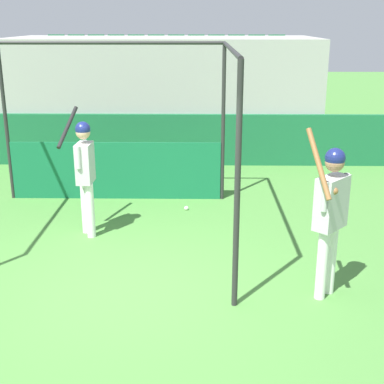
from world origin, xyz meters
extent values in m
plane|color=#477F38|center=(0.00, 0.00, 0.00)|extent=(60.00, 60.00, 0.00)
cube|color=#196038|center=(0.00, 6.18, 0.60)|extent=(24.00, 0.12, 1.19)
cube|color=#9E9E99|center=(0.00, 7.84, 1.42)|extent=(7.60, 3.20, 2.84)
cube|color=#195B33|center=(-3.03, 6.64, 1.24)|extent=(0.45, 0.40, 0.10)
cube|color=#195B33|center=(-3.03, 6.82, 1.47)|extent=(0.45, 0.06, 0.40)
cube|color=#195B33|center=(-2.48, 6.64, 1.24)|extent=(0.45, 0.40, 0.10)
cube|color=#195B33|center=(-2.48, 6.82, 1.47)|extent=(0.45, 0.06, 0.40)
cube|color=#195B33|center=(-1.93, 6.64, 1.24)|extent=(0.45, 0.40, 0.10)
cube|color=#195B33|center=(-1.93, 6.82, 1.47)|extent=(0.45, 0.06, 0.40)
cube|color=#195B33|center=(-1.38, 6.64, 1.24)|extent=(0.45, 0.40, 0.10)
cube|color=#195B33|center=(-1.38, 6.82, 1.47)|extent=(0.45, 0.06, 0.40)
cube|color=#195B33|center=(-0.83, 6.64, 1.24)|extent=(0.45, 0.40, 0.10)
cube|color=#195B33|center=(-0.83, 6.82, 1.47)|extent=(0.45, 0.06, 0.40)
cube|color=#195B33|center=(-0.28, 6.64, 1.24)|extent=(0.45, 0.40, 0.10)
cube|color=#195B33|center=(-0.28, 6.82, 1.47)|extent=(0.45, 0.06, 0.40)
cube|color=#195B33|center=(0.27, 6.64, 1.24)|extent=(0.45, 0.40, 0.10)
cube|color=#195B33|center=(0.27, 6.82, 1.47)|extent=(0.45, 0.06, 0.40)
cube|color=#195B33|center=(0.83, 6.64, 1.24)|extent=(0.45, 0.40, 0.10)
cube|color=#195B33|center=(0.83, 6.82, 1.47)|extent=(0.45, 0.06, 0.40)
cube|color=#195B33|center=(1.38, 6.64, 1.24)|extent=(0.45, 0.40, 0.10)
cube|color=#195B33|center=(1.38, 6.82, 1.47)|extent=(0.45, 0.06, 0.40)
cube|color=#195B33|center=(1.92, 6.64, 1.24)|extent=(0.45, 0.40, 0.10)
cube|color=#195B33|center=(1.92, 6.82, 1.47)|extent=(0.45, 0.06, 0.40)
cube|color=#195B33|center=(2.47, 6.64, 1.24)|extent=(0.45, 0.40, 0.10)
cube|color=#195B33|center=(2.47, 6.82, 1.47)|extent=(0.45, 0.06, 0.40)
cube|color=#195B33|center=(3.03, 6.64, 1.24)|extent=(0.45, 0.40, 0.10)
cube|color=#195B33|center=(3.03, 6.82, 1.47)|extent=(0.45, 0.06, 0.40)
cube|color=#195B33|center=(-3.03, 7.44, 1.64)|extent=(0.45, 0.40, 0.10)
cube|color=#195B33|center=(-3.03, 7.62, 1.87)|extent=(0.45, 0.06, 0.40)
cube|color=#195B33|center=(-2.48, 7.44, 1.64)|extent=(0.45, 0.40, 0.10)
cube|color=#195B33|center=(-2.48, 7.62, 1.87)|extent=(0.45, 0.06, 0.40)
cube|color=#195B33|center=(-1.93, 7.44, 1.64)|extent=(0.45, 0.40, 0.10)
cube|color=#195B33|center=(-1.93, 7.62, 1.87)|extent=(0.45, 0.06, 0.40)
cube|color=#195B33|center=(-1.38, 7.44, 1.64)|extent=(0.45, 0.40, 0.10)
cube|color=#195B33|center=(-1.38, 7.62, 1.87)|extent=(0.45, 0.06, 0.40)
cube|color=#195B33|center=(-0.83, 7.44, 1.64)|extent=(0.45, 0.40, 0.10)
cube|color=#195B33|center=(-0.83, 7.62, 1.87)|extent=(0.45, 0.06, 0.40)
cube|color=#195B33|center=(-0.28, 7.44, 1.64)|extent=(0.45, 0.40, 0.10)
cube|color=#195B33|center=(-0.28, 7.62, 1.87)|extent=(0.45, 0.06, 0.40)
cube|color=#195B33|center=(0.27, 7.44, 1.64)|extent=(0.45, 0.40, 0.10)
cube|color=#195B33|center=(0.27, 7.62, 1.87)|extent=(0.45, 0.06, 0.40)
cube|color=#195B33|center=(0.83, 7.44, 1.64)|extent=(0.45, 0.40, 0.10)
cube|color=#195B33|center=(0.83, 7.62, 1.87)|extent=(0.45, 0.06, 0.40)
cube|color=#195B33|center=(1.38, 7.44, 1.64)|extent=(0.45, 0.40, 0.10)
cube|color=#195B33|center=(1.38, 7.62, 1.87)|extent=(0.45, 0.06, 0.40)
cube|color=#195B33|center=(1.92, 7.44, 1.64)|extent=(0.45, 0.40, 0.10)
cube|color=#195B33|center=(1.92, 7.62, 1.87)|extent=(0.45, 0.06, 0.40)
cube|color=#195B33|center=(2.47, 7.44, 1.64)|extent=(0.45, 0.40, 0.10)
cube|color=#195B33|center=(2.47, 7.62, 1.87)|extent=(0.45, 0.06, 0.40)
cube|color=#195B33|center=(3.03, 7.44, 1.64)|extent=(0.45, 0.40, 0.10)
cube|color=#195B33|center=(3.03, 7.62, 1.87)|extent=(0.45, 0.06, 0.40)
cube|color=#195B33|center=(-3.03, 8.24, 2.04)|extent=(0.45, 0.40, 0.10)
cube|color=#195B33|center=(-3.03, 8.42, 2.27)|extent=(0.45, 0.06, 0.40)
cube|color=#195B33|center=(-2.48, 8.24, 2.04)|extent=(0.45, 0.40, 0.10)
cube|color=#195B33|center=(-2.48, 8.42, 2.27)|extent=(0.45, 0.06, 0.40)
cube|color=#195B33|center=(-1.93, 8.24, 2.04)|extent=(0.45, 0.40, 0.10)
cube|color=#195B33|center=(-1.93, 8.42, 2.27)|extent=(0.45, 0.06, 0.40)
cube|color=#195B33|center=(-1.38, 8.24, 2.04)|extent=(0.45, 0.40, 0.10)
cube|color=#195B33|center=(-1.38, 8.42, 2.27)|extent=(0.45, 0.06, 0.40)
cube|color=#195B33|center=(-0.83, 8.24, 2.04)|extent=(0.45, 0.40, 0.10)
cube|color=#195B33|center=(-0.83, 8.42, 2.27)|extent=(0.45, 0.06, 0.40)
cube|color=#195B33|center=(-0.28, 8.24, 2.04)|extent=(0.45, 0.40, 0.10)
cube|color=#195B33|center=(-0.28, 8.42, 2.27)|extent=(0.45, 0.06, 0.40)
cube|color=#195B33|center=(0.27, 8.24, 2.04)|extent=(0.45, 0.40, 0.10)
cube|color=#195B33|center=(0.27, 8.42, 2.27)|extent=(0.45, 0.06, 0.40)
cube|color=#195B33|center=(0.83, 8.24, 2.04)|extent=(0.45, 0.40, 0.10)
cube|color=#195B33|center=(0.83, 8.42, 2.27)|extent=(0.45, 0.06, 0.40)
cube|color=#195B33|center=(1.38, 8.24, 2.04)|extent=(0.45, 0.40, 0.10)
cube|color=#195B33|center=(1.38, 8.42, 2.27)|extent=(0.45, 0.06, 0.40)
cube|color=#195B33|center=(1.92, 8.24, 2.04)|extent=(0.45, 0.40, 0.10)
cube|color=#195B33|center=(1.92, 8.42, 2.27)|extent=(0.45, 0.06, 0.40)
cube|color=#195B33|center=(2.47, 8.24, 2.04)|extent=(0.45, 0.40, 0.10)
cube|color=#195B33|center=(2.47, 8.42, 2.27)|extent=(0.45, 0.06, 0.40)
cube|color=#195B33|center=(3.03, 8.24, 2.04)|extent=(0.45, 0.40, 0.10)
cube|color=#195B33|center=(3.03, 8.42, 2.27)|extent=(0.45, 0.06, 0.40)
cube|color=#195B33|center=(-3.03, 9.04, 2.44)|extent=(0.45, 0.40, 0.10)
cube|color=#195B33|center=(-3.03, 9.22, 2.67)|extent=(0.45, 0.06, 0.40)
cube|color=#195B33|center=(-2.48, 9.04, 2.44)|extent=(0.45, 0.40, 0.10)
cube|color=#195B33|center=(-2.48, 9.22, 2.67)|extent=(0.45, 0.06, 0.40)
cube|color=#195B33|center=(-1.93, 9.04, 2.44)|extent=(0.45, 0.40, 0.10)
cube|color=#195B33|center=(-1.93, 9.22, 2.67)|extent=(0.45, 0.06, 0.40)
cube|color=#195B33|center=(-1.38, 9.04, 2.44)|extent=(0.45, 0.40, 0.10)
cube|color=#195B33|center=(-1.38, 9.22, 2.67)|extent=(0.45, 0.06, 0.40)
cube|color=#195B33|center=(-0.83, 9.04, 2.44)|extent=(0.45, 0.40, 0.10)
cube|color=#195B33|center=(-0.83, 9.22, 2.67)|extent=(0.45, 0.06, 0.40)
cube|color=#195B33|center=(-0.28, 9.04, 2.44)|extent=(0.45, 0.40, 0.10)
cube|color=#195B33|center=(-0.28, 9.22, 2.67)|extent=(0.45, 0.06, 0.40)
cube|color=#195B33|center=(0.27, 9.04, 2.44)|extent=(0.45, 0.40, 0.10)
cube|color=#195B33|center=(0.27, 9.22, 2.67)|extent=(0.45, 0.06, 0.40)
cube|color=#195B33|center=(0.83, 9.04, 2.44)|extent=(0.45, 0.40, 0.10)
cube|color=#195B33|center=(0.83, 9.22, 2.67)|extent=(0.45, 0.06, 0.40)
cube|color=#195B33|center=(1.38, 9.04, 2.44)|extent=(0.45, 0.40, 0.10)
cube|color=#195B33|center=(1.38, 9.22, 2.67)|extent=(0.45, 0.06, 0.40)
cube|color=#195B33|center=(1.92, 9.04, 2.44)|extent=(0.45, 0.40, 0.10)
cube|color=#195B33|center=(1.92, 9.22, 2.67)|extent=(0.45, 0.06, 0.40)
cube|color=#195B33|center=(2.47, 9.04, 2.44)|extent=(0.45, 0.40, 0.10)
cube|color=#195B33|center=(2.47, 9.22, 2.67)|extent=(0.45, 0.06, 0.40)
cube|color=#195B33|center=(3.03, 9.04, 2.44)|extent=(0.45, 0.40, 0.10)
cube|color=#195B33|center=(3.03, 9.22, 2.67)|extent=(0.45, 0.06, 0.40)
cylinder|color=#282828|center=(1.37, -0.32, 1.43)|extent=(0.07, 0.07, 2.87)
cylinder|color=#282828|center=(-2.63, 3.68, 1.43)|extent=(0.07, 0.07, 2.87)
cylinder|color=#282828|center=(1.37, 3.68, 1.43)|extent=(0.07, 0.07, 2.87)
cylinder|color=#282828|center=(1.37, 1.68, 2.87)|extent=(0.06, 3.99, 0.06)
cylinder|color=#282828|center=(-0.63, 3.68, 2.87)|extent=(3.99, 0.06, 0.06)
cube|color=#14663D|center=(-0.63, 3.66, 0.55)|extent=(3.92, 0.03, 1.09)
cylinder|color=white|center=(-0.75, 1.76, 0.43)|extent=(0.13, 0.13, 0.87)
cylinder|color=white|center=(-0.87, 1.95, 0.43)|extent=(0.13, 0.13, 0.87)
cube|color=#B7B7B7|center=(-0.81, 1.86, 1.17)|extent=(0.23, 0.42, 0.61)
sphere|color=tan|center=(-0.81, 1.86, 1.65)|extent=(0.22, 0.22, 0.22)
sphere|color=navy|center=(-0.81, 1.86, 1.70)|extent=(0.23, 0.23, 0.23)
cylinder|color=#B7B7B7|center=(-0.86, 1.64, 1.31)|extent=(0.07, 0.07, 0.34)
cylinder|color=#B7B7B7|center=(-0.84, 2.07, 1.31)|extent=(0.07, 0.07, 0.34)
cylinder|color=black|center=(-1.10, 2.11, 1.68)|extent=(0.21, 0.74, 0.54)
sphere|color=black|center=(-0.75, 2.04, 1.43)|extent=(0.08, 0.08, 0.08)
cylinder|color=white|center=(2.56, 0.01, 0.45)|extent=(0.18, 0.18, 0.89)
cylinder|color=white|center=(2.42, -0.13, 0.45)|extent=(0.18, 0.18, 0.89)
cube|color=#B7B7B7|center=(2.49, -0.06, 1.21)|extent=(0.47, 0.48, 0.63)
sphere|color=#A37556|center=(2.49, -0.06, 1.70)|extent=(0.22, 0.22, 0.22)
sphere|color=navy|center=(2.49, -0.06, 1.75)|extent=(0.23, 0.23, 0.23)
cylinder|color=#B7B7B7|center=(2.68, 0.09, 1.35)|extent=(0.10, 0.10, 0.35)
cylinder|color=#B7B7B7|center=(2.36, -0.26, 1.35)|extent=(0.10, 0.10, 0.35)
cylinder|color=brown|center=(2.25, -0.32, 1.75)|extent=(0.25, 0.51, 0.72)
sphere|color=brown|center=(2.47, -0.23, 1.41)|extent=(0.08, 0.08, 0.08)
sphere|color=white|center=(0.70, 3.02, 0.04)|extent=(0.07, 0.07, 0.07)
camera|label=1|loc=(0.95, -6.00, 3.25)|focal=50.00mm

